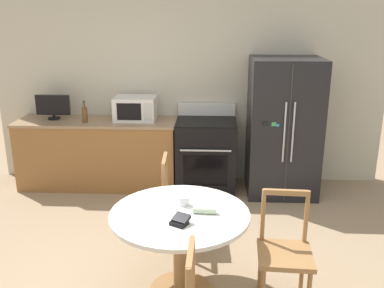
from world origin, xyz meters
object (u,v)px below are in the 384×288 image
Objects in this scene: oven_range at (206,154)px; dining_chair_right at (285,252)px; dining_chair_far at (181,202)px; counter_bottle at (85,114)px; microwave at (135,108)px; countertop_tv at (53,106)px; candle_glass at (184,201)px; wallet at (180,221)px; refrigerator at (283,127)px.

dining_chair_right is at bearing -74.00° from oven_range.
dining_chair_far and dining_chair_right have the same top height.
oven_range is 3.89× the size of counter_bottle.
counter_bottle is at bearing -166.00° from microwave.
counter_bottle is at bearing -137.10° from dining_chair_far.
countertop_tv is at bearing -179.68° from microwave.
oven_range is 2.09m from countertop_tv.
wallet is at bearing -90.59° from candle_glass.
dining_chair_right is at bearing -13.83° from candle_glass.
counter_bottle is 3.18m from dining_chair_right.
refrigerator is 1.91× the size of dining_chair_far.
dining_chair_far is (0.70, -1.48, -0.62)m from microwave.
countertop_tv reaches higher than microwave.
dining_chair_right is at bearing 42.40° from dining_chair_far.
counter_bottle is at bearing -18.11° from countertop_tv.
dining_chair_far is at bearing -131.64° from refrigerator.
dining_chair_far is (-1.19, -1.34, -0.43)m from refrigerator.
dining_chair_far is 0.78m from candle_glass.
microwave is 1.90× the size of counter_bottle.
microwave reaches higher than counter_bottle.
refrigerator is 2.30m from dining_chair_right.
microwave is 5.90× the size of candle_glass.
countertop_tv is 2.86m from candle_glass.
counter_bottle reaches higher than oven_range.
refrigerator is at bearing -3.89° from oven_range.
oven_range is at bearing 3.15° from counter_bottle.
dining_chair_right is (2.66, -2.37, -0.64)m from countertop_tv.
wallet is (-0.15, -2.43, 0.29)m from oven_range.
counter_bottle is at bearing 124.55° from candle_glass.
countertop_tv is 2.60× the size of wallet.
refrigerator is 6.19× the size of counter_bottle.
oven_range is 1.42m from dining_chair_far.
dining_chair_far is at bearing -39.60° from countertop_tv.
counter_bottle is 2.46m from candle_glass.
candle_glass is (0.07, -0.70, 0.33)m from dining_chair_far.
microwave is at bearing 175.59° from oven_range.
refrigerator reaches higher than dining_chair_far.
oven_range is at bearing -1.85° from countertop_tv.
candle_glass is 0.53× the size of wallet.
microwave is at bearing -53.24° from dining_chair_right.
microwave reaches higher than wallet.
oven_range is 2.40m from dining_chair_right.
oven_range is 1.20× the size of dining_chair_right.
oven_range is at bearing 168.94° from dining_chair_far.
dining_chair_far is at bearing -42.37° from dining_chair_right.
refrigerator is 1.05m from oven_range.
refrigerator is 1.59× the size of oven_range.
countertop_tv is 2.39m from dining_chair_far.
counter_bottle reaches higher than dining_chair_far.
refrigerator is at bearing -94.70° from dining_chair_right.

